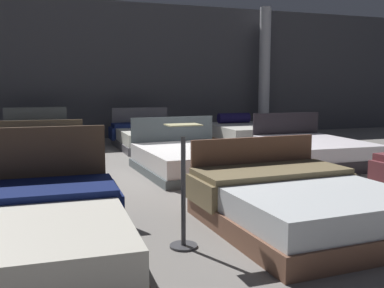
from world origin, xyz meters
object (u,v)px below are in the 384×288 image
Objects in this scene: bed_4 at (193,160)px; bed_5 at (314,151)px; bed_1 at (299,204)px; bed_6 at (39,140)px; price_sign at (183,200)px; support_pillar at (264,72)px; bed_0 at (32,232)px; bed_8 at (244,134)px; bed_7 at (150,137)px; bed_3 at (38,165)px.

bed_5 is at bearing -1.35° from bed_4.
bed_6 is (-2.35, 5.90, 0.03)m from bed_1.
support_pillar is at bearing 57.13° from price_sign.
bed_1 is at bearing 1.38° from bed_0.
bed_8 is (4.65, -0.03, -0.04)m from bed_6.
price_sign is at bearing -81.94° from bed_6.
price_sign is at bearing -101.62° from bed_7.
bed_0 is 0.63× the size of support_pillar.
bed_1 is 0.97× the size of bed_4.
price_sign is at bearing -65.92° from bed_3.
bed_7 reaches higher than bed_5.
bed_8 is 6.96m from price_sign.
bed_3 is 2.33m from bed_4.
bed_8 is (2.30, 5.87, -0.01)m from bed_1.
bed_6 reaches higher than bed_8.
bed_4 is at bearing 89.10° from bed_1.
bed_8 is at bearing -130.56° from support_pillar.
bed_7 is at bearing -156.80° from support_pillar.
support_pillar reaches higher than bed_1.
price_sign is (1.16, -3.09, 0.16)m from bed_3.
bed_8 is at bearing 35.21° from bed_3.
bed_0 reaches higher than bed_8.
bed_0 is at bearing -93.46° from bed_6.
support_pillar is (6.09, 4.55, 1.50)m from bed_3.
bed_3 is at bearing 110.65° from price_sign.
bed_6 is (-2.29, 2.99, 0.06)m from bed_4.
price_sign is (-1.17, -3.04, 0.21)m from bed_4.
price_sign reaches higher than bed_5.
support_pillar is (4.93, 7.63, 1.34)m from price_sign.
bed_7 is 4.32m from support_pillar.
bed_3 is at bearing 126.91° from bed_1.
bed_7 is 0.98× the size of bed_8.
bed_0 is 1.11× the size of bed_1.
bed_7 is at bearing -2.15° from bed_6.
bed_4 is at bearing -54.97° from bed_6.
bed_1 is at bearing -70.80° from bed_6.
bed_3 is 1.05× the size of bed_6.
bed_5 is (4.68, 2.94, -0.01)m from bed_0.
bed_7 reaches higher than bed_3.
bed_6 is (-4.58, 2.93, 0.05)m from bed_5.
bed_5 is (4.62, 0.01, -0.03)m from bed_3.
bed_0 is 6.38m from bed_7.
bed_0 is 2.09× the size of price_sign.
price_sign is at bearing -113.71° from bed_4.
bed_5 is at bearing -53.00° from bed_7.
bed_6 is 6.44m from support_pillar.
bed_6 is at bearing -179.84° from bed_7.
bed_5 is (2.29, 0.05, 0.01)m from bed_4.
bed_6 is at bearing 124.89° from bed_4.
bed_5 reaches higher than bed_3.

